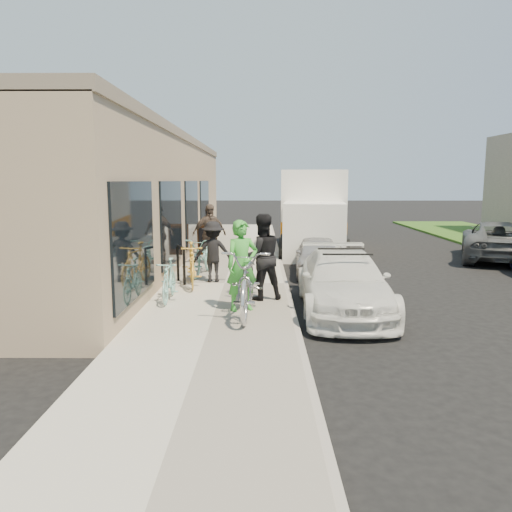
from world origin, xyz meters
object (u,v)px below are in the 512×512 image
object	(u,v)px
far_car_gray	(497,241)
bystander_a	(213,252)
sedan_silver	(318,256)
man_standing	(262,257)
moving_truck	(313,215)
sandwich_board	(207,239)
cruiser_bike_a	(169,280)
bystander_b	(209,234)
sedan_white	(343,282)
tandem_bike	(248,281)
woman_rider	(242,266)
bike_rack	(181,261)
cruiser_bike_c	(192,265)
cruiser_bike_b	(203,256)

from	to	relation	value
far_car_gray	bystander_a	xyz separation A→B (m)	(-9.36, -4.55, 0.26)
sedan_silver	man_standing	bearing A→B (deg)	-110.28
moving_truck	bystander_a	bearing A→B (deg)	-109.61
sandwich_board	cruiser_bike_a	size ratio (longest dim) A/B	0.70
man_standing	bystander_b	distance (m)	4.95
sedan_white	tandem_bike	distance (m)	2.09
sedan_silver	bystander_b	xyz separation A→B (m)	(-3.26, 0.98, 0.53)
bystander_b	woman_rider	bearing A→B (deg)	-104.48
bike_rack	bystander_a	world-z (taller)	bystander_a
tandem_bike	sedan_silver	bearing A→B (deg)	71.29
sedan_silver	cruiser_bike_c	size ratio (longest dim) A/B	1.83
cruiser_bike_a	bystander_b	xyz separation A→B (m)	(0.39, 4.83, 0.48)
sedan_silver	tandem_bike	size ratio (longest dim) A/B	1.30
cruiser_bike_b	bystander_a	xyz separation A→B (m)	(0.38, -0.95, 0.26)
cruiser_bike_a	bystander_a	world-z (taller)	bystander_a
sedan_silver	far_car_gray	world-z (taller)	far_car_gray
tandem_bike	man_standing	world-z (taller)	man_standing
bike_rack	sandwich_board	bearing A→B (deg)	88.24
far_car_gray	cruiser_bike_b	xyz separation A→B (m)	(-9.74, -3.60, -0.00)
sedan_white	far_car_gray	bearing A→B (deg)	49.00
far_car_gray	moving_truck	bearing A→B (deg)	-0.81
tandem_bike	cruiser_bike_b	xyz separation A→B (m)	(-1.35, 4.07, -0.14)
sandwich_board	bystander_b	distance (m)	1.97
cruiser_bike_b	bystander_a	bearing A→B (deg)	-60.87
bike_rack	bystander_a	size ratio (longest dim) A/B	0.61
sandwich_board	sedan_white	distance (m)	7.94
man_standing	bystander_b	size ratio (longest dim) A/B	1.00
tandem_bike	bystander_b	distance (m)	6.07
sedan_silver	tandem_bike	bearing A→B (deg)	-107.35
sandwich_board	sedan_white	world-z (taller)	sedan_white
sedan_silver	woman_rider	size ratio (longest dim) A/B	1.80
woman_rider	bystander_b	size ratio (longest dim) A/B	0.97
bike_rack	woman_rider	world-z (taller)	woman_rider
bystander_a	cruiser_bike_b	bearing A→B (deg)	-71.84
sandwich_board	man_standing	world-z (taller)	man_standing
moving_truck	sandwich_board	bearing A→B (deg)	-143.93
woman_rider	cruiser_bike_c	distance (m)	2.66
tandem_bike	cruiser_bike_c	bearing A→B (deg)	121.85
bike_rack	bystander_a	bearing A→B (deg)	10.84
cruiser_bike_c	sedan_silver	bearing A→B (deg)	25.77
bike_rack	cruiser_bike_b	world-z (taller)	cruiser_bike_b
bike_rack	sedan_white	bearing A→B (deg)	-31.01
cruiser_bike_b	bystander_b	size ratio (longest dim) A/B	1.05
moving_truck	far_car_gray	distance (m)	6.61
far_car_gray	woman_rider	distance (m)	11.28
sedan_white	tandem_bike	world-z (taller)	tandem_bike
sedan_silver	cruiser_bike_a	size ratio (longest dim) A/B	2.18
woman_rider	man_standing	world-z (taller)	man_standing
sedan_white	moving_truck	size ratio (longest dim) A/B	0.67
man_standing	sandwich_board	bearing A→B (deg)	-91.69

